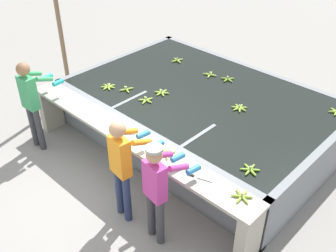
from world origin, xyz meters
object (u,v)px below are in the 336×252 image
(banana_bunch_ledge_0, at_px, (166,153))
(banana_bunch_floating_3, at_px, (108,87))
(support_post_left, at_px, (60,28))
(banana_bunch_floating_5, at_px, (210,75))
(banana_bunch_floating_0, at_px, (239,108))
(banana_bunch_floating_2, at_px, (126,89))
(worker_1, at_px, (123,162))
(banana_bunch_floating_9, at_px, (177,60))
(knife_1, at_px, (196,176))
(banana_bunch_floating_8, at_px, (146,100))
(banana_bunch_floating_4, at_px, (250,170))
(banana_bunch_floating_6, at_px, (162,92))
(banana_bunch_ledge_1, at_px, (242,196))
(worker_0, at_px, (31,98))
(knife_0, at_px, (121,134))
(banana_bunch_floating_7, at_px, (228,79))
(worker_2, at_px, (157,186))

(banana_bunch_ledge_0, bearing_deg, banana_bunch_floating_3, 162.15)
(banana_bunch_ledge_0, xyz_separation_m, support_post_left, (-3.74, 0.83, 0.67))
(banana_bunch_floating_3, xyz_separation_m, banana_bunch_floating_5, (1.05, 1.68, 0.00))
(banana_bunch_floating_0, bearing_deg, banana_bunch_floating_2, -154.75)
(worker_1, xyz_separation_m, banana_bunch_floating_5, (-0.88, 2.98, -0.07))
(worker_1, xyz_separation_m, banana_bunch_floating_9, (-1.78, 3.03, -0.07))
(banana_bunch_floating_0, distance_m, banana_bunch_floating_9, 2.15)
(banana_bunch_floating_3, bearing_deg, knife_1, -15.62)
(support_post_left, bearing_deg, banana_bunch_floating_8, 0.36)
(banana_bunch_floating_4, height_order, knife_1, banana_bunch_floating_4)
(banana_bunch_floating_2, bearing_deg, banana_bunch_floating_4, -6.63)
(banana_bunch_floating_2, bearing_deg, banana_bunch_floating_6, 32.90)
(worker_1, height_order, banana_bunch_floating_8, worker_1)
(banana_bunch_ledge_1, bearing_deg, banana_bunch_floating_4, 113.39)
(worker_0, distance_m, knife_0, 1.86)
(banana_bunch_floating_6, height_order, banana_bunch_floating_7, same)
(banana_bunch_floating_5, relative_size, knife_0, 1.00)
(banana_bunch_floating_0, relative_size, banana_bunch_floating_7, 1.02)
(banana_bunch_ledge_1, bearing_deg, banana_bunch_floating_0, 125.99)
(banana_bunch_floating_6, bearing_deg, banana_bunch_floating_7, 66.41)
(banana_bunch_ledge_0, bearing_deg, banana_bunch_floating_6, 136.64)
(worker_1, bearing_deg, banana_bunch_floating_9, 120.43)
(worker_1, height_order, knife_0, worker_1)
(worker_1, bearing_deg, banana_bunch_floating_6, 119.97)
(banana_bunch_floating_3, distance_m, support_post_left, 1.72)
(worker_2, xyz_separation_m, banana_bunch_floating_2, (-2.23, 1.44, -0.02))
(banana_bunch_floating_5, bearing_deg, banana_bunch_ledge_1, -44.55)
(knife_0, distance_m, knife_1, 1.46)
(worker_2, bearing_deg, knife_0, 160.17)
(worker_2, distance_m, banana_bunch_ledge_1, 1.07)
(banana_bunch_floating_3, bearing_deg, knife_0, -32.11)
(banana_bunch_floating_2, relative_size, banana_bunch_ledge_1, 0.96)
(banana_bunch_floating_3, bearing_deg, banana_bunch_floating_2, 27.72)
(worker_2, distance_m, knife_0, 1.32)
(banana_bunch_floating_6, bearing_deg, worker_2, -46.84)
(banana_bunch_floating_9, bearing_deg, banana_bunch_floating_6, -58.87)
(worker_0, bearing_deg, banana_bunch_floating_9, 77.99)
(banana_bunch_floating_5, height_order, support_post_left, support_post_left)
(banana_bunch_ledge_1, bearing_deg, worker_1, -157.29)
(knife_0, bearing_deg, banana_bunch_ledge_1, 4.13)
(worker_1, bearing_deg, worker_2, 2.92)
(banana_bunch_floating_2, relative_size, banana_bunch_floating_5, 0.99)
(banana_bunch_floating_3, height_order, banana_bunch_ledge_1, banana_bunch_ledge_1)
(worker_1, height_order, banana_bunch_floating_2, worker_1)
(banana_bunch_floating_0, xyz_separation_m, banana_bunch_floating_7, (-0.77, 0.72, 0.00))
(banana_bunch_floating_2, xyz_separation_m, banana_bunch_floating_3, (-0.32, -0.17, -0.00))
(banana_bunch_floating_2, height_order, knife_1, banana_bunch_floating_2)
(worker_1, height_order, banana_bunch_floating_6, worker_1)
(banana_bunch_ledge_0, bearing_deg, knife_0, -171.46)
(banana_bunch_floating_6, xyz_separation_m, banana_bunch_ledge_0, (1.29, -1.22, 0.00))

